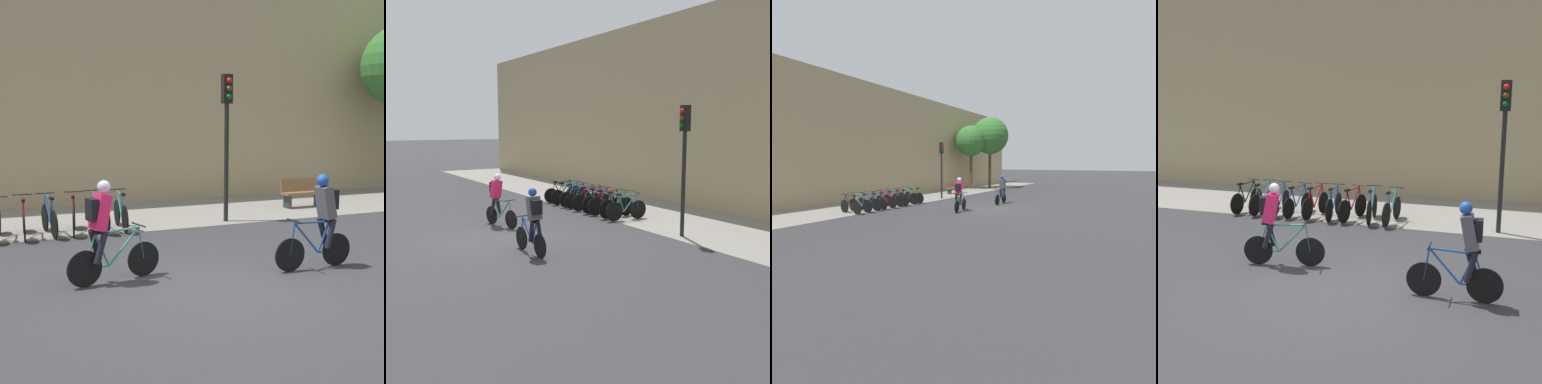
% 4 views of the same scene
% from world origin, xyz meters
% --- Properties ---
extents(ground, '(200.00, 200.00, 0.00)m').
position_xyz_m(ground, '(0.00, 0.00, 0.00)').
color(ground, '#333335').
extents(kerb_strip, '(44.00, 4.50, 0.01)m').
position_xyz_m(kerb_strip, '(0.00, 6.75, 0.00)').
color(kerb_strip, gray).
rests_on(kerb_strip, ground).
extents(building_facade, '(44.00, 0.60, 7.95)m').
position_xyz_m(building_facade, '(0.00, 9.30, 3.98)').
color(building_facade, tan).
rests_on(building_facade, ground).
extents(cyclist_pink, '(1.69, 0.59, 1.75)m').
position_xyz_m(cyclist_pink, '(-1.69, 0.78, 0.95)').
color(cyclist_pink, black).
rests_on(cyclist_pink, ground).
extents(cyclist_grey, '(1.66, 0.46, 1.75)m').
position_xyz_m(cyclist_grey, '(2.26, 0.18, 0.95)').
color(cyclist_grey, black).
rests_on(cyclist_grey, ground).
extents(parked_bike_4, '(0.46, 1.71, 0.96)m').
position_xyz_m(parked_bike_4, '(-2.59, 5.03, 0.39)').
color(parked_bike_4, black).
rests_on(parked_bike_4, ground).
extents(parked_bike_5, '(0.46, 1.64, 0.97)m').
position_xyz_m(parked_bike_5, '(-2.01, 5.03, 0.40)').
color(parked_bike_5, black).
rests_on(parked_bike_5, ground).
extents(parked_bike_6, '(0.48, 1.60, 0.97)m').
position_xyz_m(parked_bike_6, '(-1.42, 5.03, 0.40)').
color(parked_bike_6, black).
rests_on(parked_bike_6, ground).
extents(parked_bike_7, '(0.46, 1.65, 0.98)m').
position_xyz_m(parked_bike_7, '(-0.84, 5.03, 0.41)').
color(parked_bike_7, black).
rests_on(parked_bike_7, ground).
extents(parked_bike_8, '(0.46, 1.66, 0.97)m').
position_xyz_m(parked_bike_8, '(-0.25, 5.03, 0.40)').
color(parked_bike_8, black).
rests_on(parked_bike_8, ground).
extents(traffic_light_pole, '(0.26, 0.30, 3.91)m').
position_xyz_m(traffic_light_pole, '(2.65, 4.95, 2.69)').
color(traffic_light_pole, black).
rests_on(traffic_light_pole, ground).
extents(bench, '(1.43, 0.44, 0.89)m').
position_xyz_m(bench, '(5.92, 6.17, 0.46)').
color(bench, brown).
rests_on(bench, ground).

